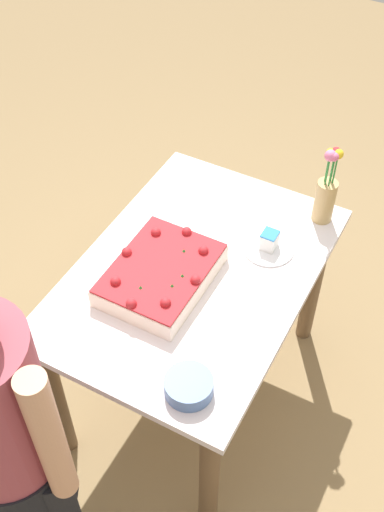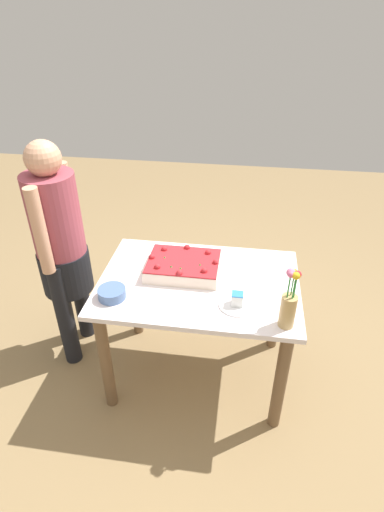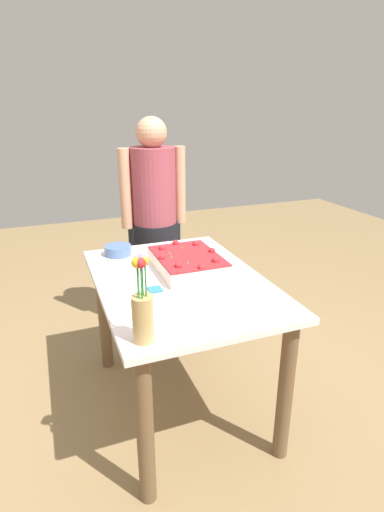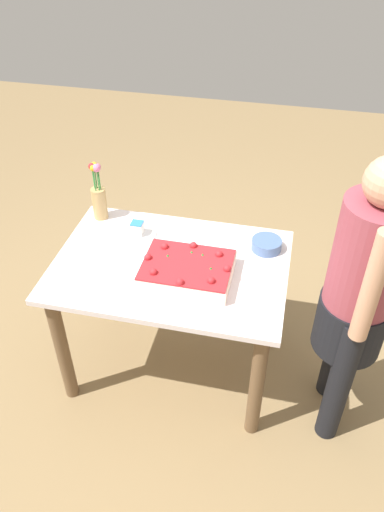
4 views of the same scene
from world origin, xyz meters
name	(u,v)px [view 3 (image 3 of 4)]	position (x,y,z in m)	size (l,w,h in m)	color
ground_plane	(181,402)	(0.00, 0.00, 0.00)	(8.00, 8.00, 0.00)	olive
dining_table	(180,305)	(0.00, 0.00, 0.61)	(1.14, 0.79, 0.75)	silver
sheet_cake	(188,262)	(-0.10, 0.08, 0.80)	(0.42, 0.32, 0.10)	#FEE7CF
serving_plate_with_slice	(156,301)	(0.23, -0.19, 0.78)	(0.19, 0.19, 0.08)	white
cake_knife	(254,302)	(0.35, 0.21, 0.76)	(0.21, 0.02, 0.00)	silver
flower_vase	(142,308)	(0.47, -0.30, 0.89)	(0.08, 0.08, 0.33)	tan
fruit_bowl	(118,250)	(-0.44, -0.22, 0.78)	(0.15, 0.15, 0.06)	#4E6C9F
person_standing	(154,214)	(-0.87, 0.12, 0.85)	(0.31, 0.45, 1.49)	black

